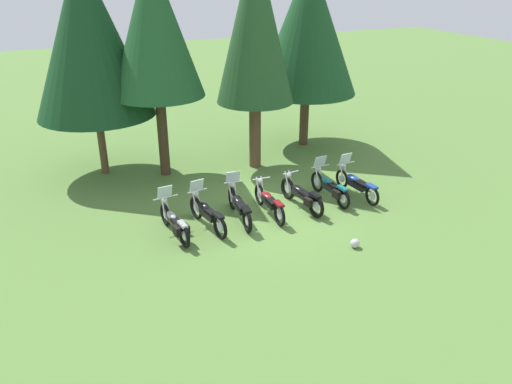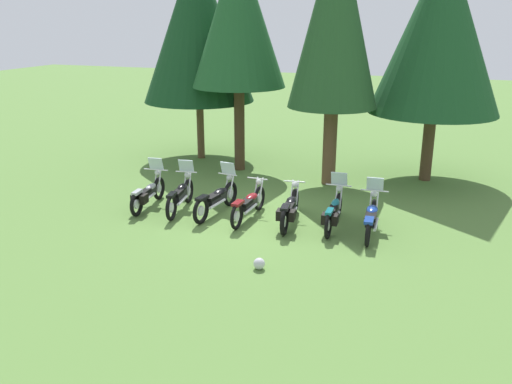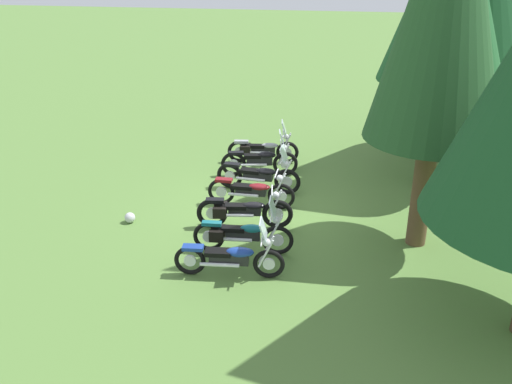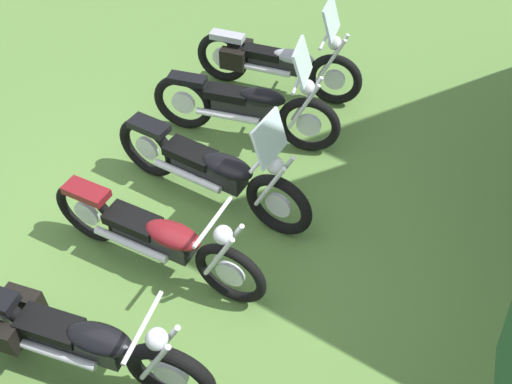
% 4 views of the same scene
% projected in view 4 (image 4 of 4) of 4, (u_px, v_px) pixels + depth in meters
% --- Properties ---
extents(ground_plane, '(80.00, 80.00, 0.00)m').
position_uv_depth(ground_plane, '(165.00, 278.00, 5.55)').
color(ground_plane, '#547A38').
extents(motorcycle_0, '(0.78, 2.22, 1.36)m').
position_uv_depth(motorcycle_0, '(275.00, 62.00, 7.34)').
color(motorcycle_0, black).
rests_on(motorcycle_0, ground_plane).
extents(motorcycle_1, '(0.66, 2.26, 1.38)m').
position_uv_depth(motorcycle_1, '(247.00, 106.00, 6.63)').
color(motorcycle_1, black).
rests_on(motorcycle_1, ground_plane).
extents(motorcycle_2, '(0.60, 2.39, 1.38)m').
position_uv_depth(motorcycle_2, '(211.00, 169.00, 5.92)').
color(motorcycle_2, black).
rests_on(motorcycle_2, ground_plane).
extents(motorcycle_3, '(0.61, 2.33, 1.01)m').
position_uv_depth(motorcycle_3, '(155.00, 237.00, 5.32)').
color(motorcycle_3, black).
rests_on(motorcycle_3, ground_plane).
extents(motorcycle_4, '(0.70, 2.35, 1.03)m').
position_uv_depth(motorcycle_4, '(73.00, 339.00, 4.58)').
color(motorcycle_4, black).
rests_on(motorcycle_4, ground_plane).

